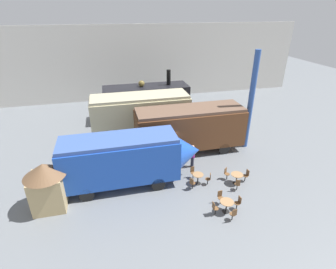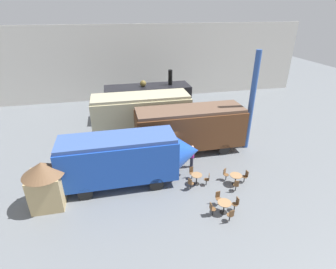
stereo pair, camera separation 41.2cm
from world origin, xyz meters
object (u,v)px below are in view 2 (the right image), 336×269
at_px(passenger_coach_vintage, 141,112).
at_px(cafe_table_near, 224,205).
at_px(streamlined_locomotive, 130,157).
at_px(visitor_person, 192,155).
at_px(steam_locomotive, 148,99).
at_px(ticket_kiosk, 45,182).
at_px(cafe_table_far, 197,177).
at_px(cafe_table_mid, 236,177).
at_px(cafe_chair_0, 231,215).
at_px(passenger_coach_wooden, 190,127).

bearing_deg(passenger_coach_vintage, cafe_table_near, -72.99).
bearing_deg(streamlined_locomotive, visitor_person, 11.86).
height_order(steam_locomotive, ticket_kiosk, steam_locomotive).
height_order(passenger_coach_vintage, cafe_table_far, passenger_coach_vintage).
relative_size(cafe_table_near, visitor_person, 0.45).
relative_size(cafe_table_far, visitor_person, 0.42).
bearing_deg(cafe_table_mid, steam_locomotive, 106.66).
xyz_separation_m(cafe_table_near, cafe_chair_0, (0.05, -0.77, -0.05)).
bearing_deg(passenger_coach_vintage, ticket_kiosk, -129.60).
bearing_deg(ticket_kiosk, cafe_chair_0, -20.08).
distance_m(cafe_table_near, cafe_table_mid, 3.00).
xyz_separation_m(cafe_table_near, cafe_table_mid, (1.85, 2.37, -0.00)).
height_order(streamlined_locomotive, cafe_table_far, streamlined_locomotive).
distance_m(cafe_table_near, cafe_chair_0, 0.77).
xyz_separation_m(steam_locomotive, cafe_chair_0, (2.12, -16.21, -1.53)).
height_order(steam_locomotive, passenger_coach_vintage, steam_locomotive).
distance_m(cafe_table_mid, cafe_table_far, 2.62).
xyz_separation_m(passenger_coach_vintage, visitor_person, (2.94, -5.85, -1.40)).
xyz_separation_m(passenger_coach_vintage, cafe_chair_0, (3.39, -11.68, -1.87)).
distance_m(cafe_table_near, visitor_person, 5.09).
bearing_deg(steam_locomotive, visitor_person, -80.87).
bearing_deg(steam_locomotive, cafe_table_mid, -73.34).
xyz_separation_m(steam_locomotive, cafe_table_mid, (3.92, -13.08, -1.48)).
relative_size(cafe_table_mid, cafe_chair_0, 0.93).
relative_size(steam_locomotive, streamlined_locomotive, 0.96).
distance_m(cafe_table_mid, ticket_kiosk, 11.88).
bearing_deg(cafe_table_far, visitor_person, 81.75).
relative_size(passenger_coach_wooden, cafe_chair_0, 9.89).
relative_size(passenger_coach_vintage, cafe_table_near, 10.67).
distance_m(cafe_chair_0, visitor_person, 5.86).
xyz_separation_m(steam_locomotive, cafe_table_far, (1.36, -12.50, -1.49)).
bearing_deg(cafe_table_near, passenger_coach_wooden, 89.02).
bearing_deg(cafe_table_near, passenger_coach_vintage, 107.01).
bearing_deg(steam_locomotive, passenger_coach_vintage, -105.60).
relative_size(passenger_coach_vintage, streamlined_locomotive, 0.93).
bearing_deg(cafe_chair_0, passenger_coach_vintage, 12.16).
bearing_deg(passenger_coach_wooden, passenger_coach_vintage, 135.60).
relative_size(visitor_person, ticket_kiosk, 0.60).
xyz_separation_m(streamlined_locomotive, cafe_table_far, (4.27, -1.16, -1.46)).
height_order(passenger_coach_vintage, streamlined_locomotive, passenger_coach_vintage).
relative_size(steam_locomotive, cafe_table_far, 11.73).
distance_m(cafe_chair_0, ticket_kiosk, 10.73).
relative_size(passenger_coach_vintage, cafe_table_far, 11.37).
height_order(cafe_table_mid, ticket_kiosk, ticket_kiosk).
xyz_separation_m(steam_locomotive, passenger_coach_vintage, (-1.27, -4.54, 0.33)).
bearing_deg(passenger_coach_wooden, cafe_table_near, -90.98).
bearing_deg(passenger_coach_wooden, cafe_chair_0, -90.51).
height_order(cafe_table_mid, cafe_chair_0, cafe_chair_0).
distance_m(visitor_person, ticket_kiosk, 9.83).
bearing_deg(passenger_coach_vintage, visitor_person, -63.33).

